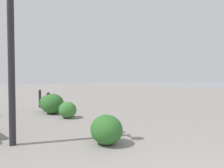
# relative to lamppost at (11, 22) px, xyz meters

# --- Properties ---
(lamppost) EXTENTS (0.98, 0.28, 4.02)m
(lamppost) POSITION_rel_lamppost_xyz_m (0.00, 0.00, 0.00)
(lamppost) COLOR #232328
(lamppost) RESTS_ON ground
(bollard_near) EXTENTS (0.13, 0.13, 0.87)m
(bollard_near) POSITION_rel_lamppost_xyz_m (3.33, -1.95, -2.22)
(bollard_near) COLOR #232328
(bollard_near) RESTS_ON ground
(bollard_mid) EXTENTS (0.13, 0.13, 0.87)m
(bollard_mid) POSITION_rel_lamppost_xyz_m (5.20, -2.18, -2.22)
(bollard_mid) COLOR #232328
(bollard_mid) RESTS_ON ground
(shrub_low) EXTENTS (0.83, 0.75, 0.71)m
(shrub_low) POSITION_rel_lamppost_xyz_m (3.96, -2.16, -2.32)
(shrub_low) COLOR #2D6628
(shrub_low) RESTS_ON ground
(shrub_round) EXTENTS (0.96, 0.86, 0.82)m
(shrub_round) POSITION_rel_lamppost_xyz_m (3.16, -2.07, -2.27)
(shrub_round) COLOR #2D6628
(shrub_round) RESTS_ON ground
(shrub_wide) EXTENTS (0.77, 0.70, 0.66)m
(shrub_wide) POSITION_rel_lamppost_xyz_m (-1.18, -1.70, -2.35)
(shrub_wide) COLOR #2D6628
(shrub_wide) RESTS_ON ground
(shrub_tall) EXTENTS (0.70, 0.63, 0.59)m
(shrub_tall) POSITION_rel_lamppost_xyz_m (2.01, -2.20, -2.38)
(shrub_tall) COLOR #387533
(shrub_tall) RESTS_ON ground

